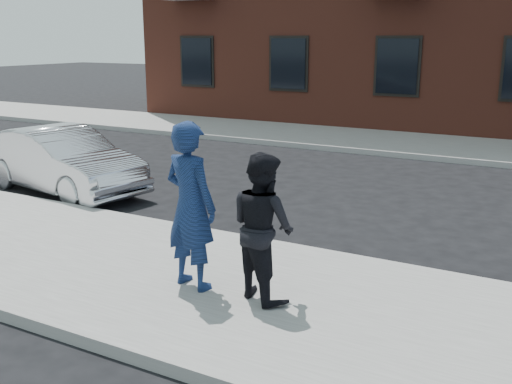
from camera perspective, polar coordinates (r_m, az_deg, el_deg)
The scene contains 8 objects.
ground at distance 8.70m, azimuth -12.72°, elevation -6.76°, with size 100.00×100.00×0.00m, color black.
near_sidewalk at distance 8.50m, azimuth -13.86°, elevation -6.80°, with size 50.00×3.50×0.15m, color gray.
near_curb at distance 9.81m, azimuth -6.77°, elevation -3.56°, with size 50.00×0.10×0.15m, color #999691.
far_sidewalk at distance 18.35m, azimuth 11.13°, elevation 4.80°, with size 50.00×3.50×0.15m, color gray.
far_curb at distance 16.67m, azimuth 9.21°, elevation 3.91°, with size 50.00×0.10×0.15m, color #999691.
silver_sedan at distance 12.83m, azimuth -17.98°, elevation 2.86°, with size 1.40×4.02×1.32m, color silver.
man_hoodie at distance 7.15m, azimuth -6.26°, elevation -1.32°, with size 0.82×0.62×2.03m.
man_peacoat at distance 6.84m, azimuth 0.64°, elevation -3.30°, with size 1.04×0.95×1.73m.
Camera 1 is at (5.48, -6.00, 3.12)m, focal length 42.00 mm.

